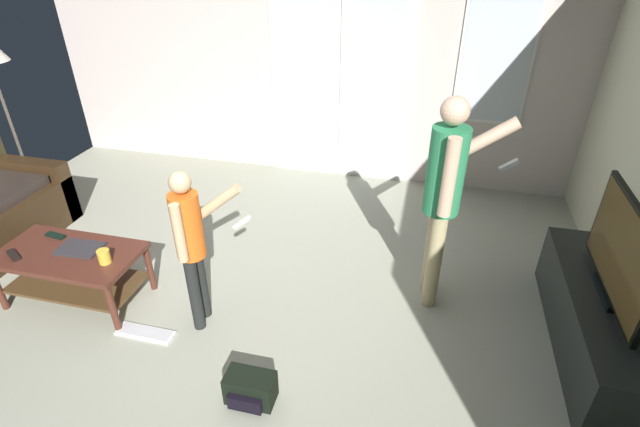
% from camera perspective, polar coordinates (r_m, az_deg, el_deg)
% --- Properties ---
extents(ground_plane, '(6.08, 5.41, 0.02)m').
position_cam_1_polar(ground_plane, '(3.82, -12.38, -11.84)').
color(ground_plane, '#9C9E8A').
extents(wall_back_with_doors, '(6.08, 0.09, 2.82)m').
position_cam_1_polar(wall_back_with_doors, '(5.43, -0.96, 18.51)').
color(wall_back_with_doors, beige).
rests_on(wall_back_with_doors, ground_plane).
extents(coffee_table, '(1.07, 0.56, 0.45)m').
position_cam_1_polar(coffee_table, '(4.13, -27.84, -5.54)').
color(coffee_table, '#4D251B').
rests_on(coffee_table, ground_plane).
extents(tv_stand, '(0.45, 1.62, 0.48)m').
position_cam_1_polar(tv_stand, '(3.81, 30.28, -11.25)').
color(tv_stand, black).
rests_on(tv_stand, ground_plane).
extents(flat_screen_tv, '(0.08, 1.06, 0.66)m').
position_cam_1_polar(flat_screen_tv, '(3.50, 32.69, -4.07)').
color(flat_screen_tv, black).
rests_on(flat_screen_tv, tv_stand).
extents(person_adult, '(0.64, 0.49, 1.65)m').
position_cam_1_polar(person_adult, '(3.43, 14.93, 2.98)').
color(person_adult, tan).
rests_on(person_adult, ground_plane).
extents(person_child, '(0.48, 0.37, 1.25)m').
position_cam_1_polar(person_child, '(3.32, -15.33, -2.92)').
color(person_child, black).
rests_on(person_child, ground_plane).
extents(backpack, '(0.31, 0.21, 0.20)m').
position_cam_1_polar(backpack, '(3.15, -8.45, -20.24)').
color(backpack, black).
rests_on(backpack, ground_plane).
extents(loose_keyboard, '(0.44, 0.13, 0.02)m').
position_cam_1_polar(loose_keyboard, '(3.79, -20.37, -13.39)').
color(loose_keyboard, white).
rests_on(loose_keyboard, ground_plane).
extents(laptop_closed, '(0.33, 0.23, 0.02)m').
position_cam_1_polar(laptop_closed, '(4.04, -27.03, -3.80)').
color(laptop_closed, '#2F2C30').
rests_on(laptop_closed, coffee_table).
extents(cup_near_edge, '(0.09, 0.09, 0.11)m').
position_cam_1_polar(cup_near_edge, '(3.79, -24.66, -4.75)').
color(cup_near_edge, gold).
rests_on(cup_near_edge, coffee_table).
extents(tv_remote_black, '(0.17, 0.13, 0.02)m').
position_cam_1_polar(tv_remote_black, '(4.21, -33.10, -4.25)').
color(tv_remote_black, black).
rests_on(tv_remote_black, coffee_table).
extents(dvd_remote_slim, '(0.17, 0.07, 0.02)m').
position_cam_1_polar(dvd_remote_slim, '(4.30, -29.36, -2.35)').
color(dvd_remote_slim, black).
rests_on(dvd_remote_slim, coffee_table).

